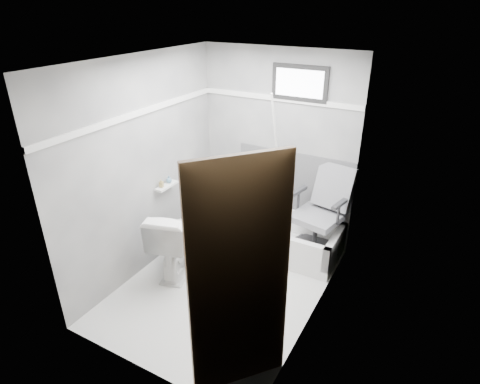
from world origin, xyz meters
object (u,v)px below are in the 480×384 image
Objects in this scene: soap_bottle_a at (161,183)px; soap_bottle_b at (169,179)px; office_chair at (317,211)px; door at (251,320)px; bathtub at (278,235)px; toilet at (177,240)px.

soap_bottle_a is 1.12× the size of soap_bottle_b.
door is at bearing -71.00° from office_chair.
door reaches higher than bathtub.
soap_bottle_b is (-0.32, 0.33, 0.56)m from toilet.
toilet is at bearing -31.22° from soap_bottle_a.
office_chair is 1.78m from soap_bottle_b.
bathtub is 17.36× the size of soap_bottle_b.
bathtub is 0.62m from office_chair.
bathtub is 1.28m from toilet.
toilet reaches higher than bathtub.
toilet is 8.48× the size of soap_bottle_a.
soap_bottle_a is at bearing -142.37° from office_chair.
office_chair is 12.05× the size of soap_bottle_b.
office_chair is at bearing 22.08° from soap_bottle_b.
soap_bottle_a is (-1.92, 1.46, -0.03)m from door.
toilet is (-0.85, -0.94, 0.19)m from bathtub.
door is at bearing -37.30° from soap_bottle_a.
toilet is at bearing 141.58° from door.
door is (0.75, -2.21, 0.79)m from bathtub.
soap_bottle_b is (-1.92, 1.60, -0.04)m from door.
toilet is (-1.30, -0.99, -0.24)m from office_chair.
bathtub is 1.44× the size of office_chair.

